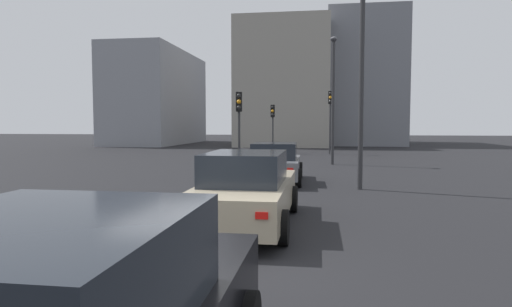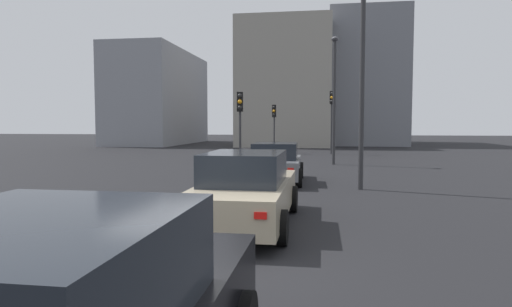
% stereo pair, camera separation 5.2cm
% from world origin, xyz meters
% --- Properties ---
extents(ground_plane, '(160.00, 160.00, 0.20)m').
position_xyz_m(ground_plane, '(0.00, 0.00, -0.10)').
color(ground_plane, black).
extents(car_grey_lead, '(4.14, 2.09, 1.45)m').
position_xyz_m(car_grey_lead, '(9.64, 0.07, 0.70)').
color(car_grey_lead, slate).
rests_on(car_grey_lead, ground_plane).
extents(car_beige_second, '(4.82, 1.96, 1.56)m').
position_xyz_m(car_beige_second, '(2.67, -0.06, 0.75)').
color(car_beige_second, tan).
rests_on(car_beige_second, ground_plane).
extents(traffic_light_near_left, '(0.33, 0.30, 3.61)m').
position_xyz_m(traffic_light_near_left, '(13.67, 2.15, 2.60)').
color(traffic_light_near_left, '#2D2D30').
rests_on(traffic_light_near_left, ground_plane).
extents(traffic_light_near_right, '(0.32, 0.29, 3.53)m').
position_xyz_m(traffic_light_near_right, '(25.60, 1.88, 2.55)').
color(traffic_light_near_right, '#2D2D30').
rests_on(traffic_light_near_right, ground_plane).
extents(traffic_light_far_left, '(0.32, 0.29, 4.44)m').
position_xyz_m(traffic_light_far_left, '(25.16, -2.24, 3.18)').
color(traffic_light_far_left, '#2D2D30').
rests_on(traffic_light_far_left, ground_plane).
extents(street_lamp_kerbside, '(0.56, 0.36, 6.66)m').
position_xyz_m(street_lamp_kerbside, '(17.15, -2.21, 3.97)').
color(street_lamp_kerbside, '#2D2D30').
rests_on(street_lamp_kerbside, ground_plane).
extents(street_lamp_far, '(0.56, 0.36, 7.81)m').
position_xyz_m(street_lamp_far, '(8.26, -2.87, 4.56)').
color(street_lamp_far, '#2D2D30').
rests_on(street_lamp_far, ground_plane).
extents(building_facade_left, '(13.98, 7.63, 13.38)m').
position_xyz_m(building_facade_left, '(43.33, -6.00, 6.69)').
color(building_facade_left, slate).
rests_on(building_facade_left, ground_plane).
extents(building_facade_center, '(10.65, 8.76, 11.93)m').
position_xyz_m(building_facade_center, '(38.00, 2.00, 5.97)').
color(building_facade_center, gray).
rests_on(building_facade_center, ground_plane).
extents(building_facade_right, '(15.80, 6.53, 9.88)m').
position_xyz_m(building_facade_right, '(39.76, 16.00, 4.94)').
color(building_facade_right, gray).
rests_on(building_facade_right, ground_plane).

